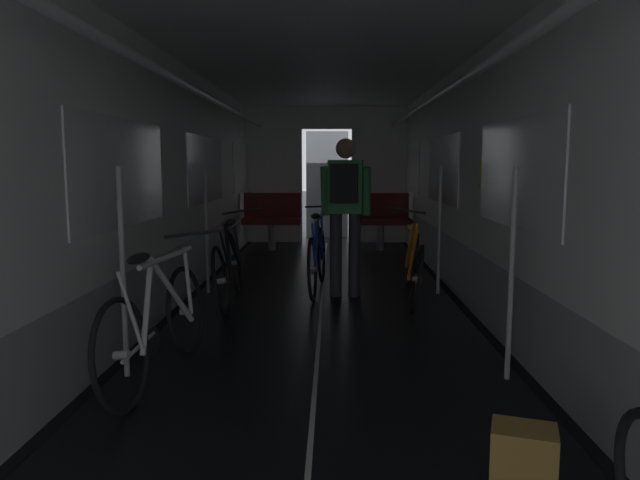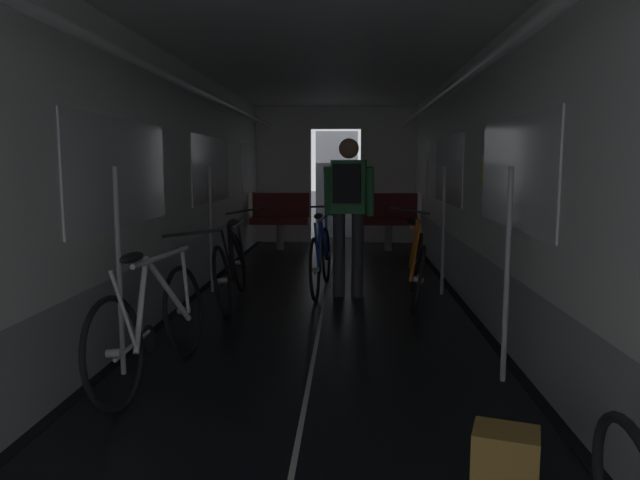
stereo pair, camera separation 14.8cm
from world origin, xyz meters
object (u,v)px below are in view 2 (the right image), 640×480
bench_seat_far_left (280,216)px  backpack_on_floor (505,470)px  bench_seat_far_right (388,216)px  bicycle_blue_in_aisle (321,257)px  bicycle_white (154,322)px  bicycle_black (231,266)px  person_cyclist_aisle (348,202)px  bicycle_orange (417,266)px

bench_seat_far_left → backpack_on_floor: bench_seat_far_left is taller
bench_seat_far_right → bicycle_blue_in_aisle: bearing=-106.3°
bicycle_white → backpack_on_floor: 2.39m
bicycle_black → bicycle_white: 2.17m
bicycle_blue_in_aisle → backpack_on_floor: 4.29m
bench_seat_far_left → bicycle_white: bearing=-91.2°
person_cyclist_aisle → bicycle_blue_in_aisle: size_ratio=1.00×
bicycle_white → person_cyclist_aisle: (1.27, 2.50, 0.63)m
bicycle_white → bicycle_blue_in_aisle: 2.93m
bench_seat_far_right → bicycle_black: bearing=-115.5°
bicycle_black → bicycle_white: bearing=-92.1°
bicycle_black → person_cyclist_aisle: size_ratio=1.01×
backpack_on_floor → bicycle_orange: bearing=89.2°
bench_seat_far_right → person_cyclist_aisle: size_ratio=0.58×
bicycle_white → backpack_on_floor: size_ratio=4.98×
backpack_on_floor → bicycle_black: bearing=117.4°
bench_seat_far_right → backpack_on_floor: bearing=-90.0°
bicycle_orange → bicycle_black: 1.90m
bicycle_white → bicycle_blue_in_aisle: size_ratio=1.00×
bicycle_white → bicycle_orange: bearing=49.2°
bench_seat_far_left → bench_seat_far_right: bearing=0.0°
bicycle_orange → backpack_on_floor: bicycle_orange is taller
bench_seat_far_left → person_cyclist_aisle: size_ratio=0.58×
backpack_on_floor → bench_seat_far_right: bearing=90.0°
bicycle_blue_in_aisle → backpack_on_floor: bicycle_blue_in_aisle is taller
bench_seat_far_left → bicycle_white: same height
bench_seat_far_right → bicycle_black: 4.30m
bench_seat_far_left → backpack_on_floor: 7.67m
bench_seat_far_left → backpack_on_floor: size_ratio=2.89×
bench_seat_far_left → person_cyclist_aisle: person_cyclist_aisle is taller
person_cyclist_aisle → bicycle_orange: bearing=-16.1°
bench_seat_far_right → person_cyclist_aisle: (-0.65, -3.54, 0.45)m
bicycle_black → bicycle_white: bicycle_black is taller
person_cyclist_aisle → bicycle_blue_in_aisle: (-0.30, 0.27, -0.63)m
bicycle_white → person_cyclist_aisle: person_cyclist_aisle is taller
bicycle_orange → bench_seat_far_right: bearing=90.8°
bicycle_orange → backpack_on_floor: size_ratio=4.99×
bicycle_black → bicycle_orange: bearing=4.0°
bicycle_black → bicycle_white: (-0.08, -2.17, 0.00)m
bicycle_black → person_cyclist_aisle: bearing=15.8°
bicycle_black → bicycle_blue_in_aisle: 1.07m
bicycle_blue_in_aisle → backpack_on_floor: bearing=-77.0°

